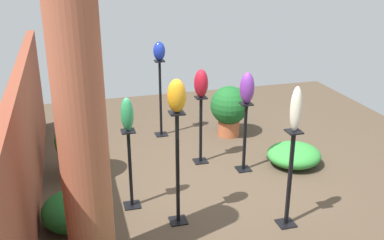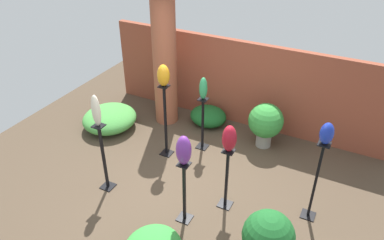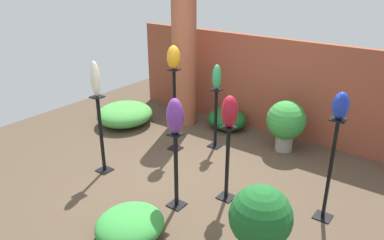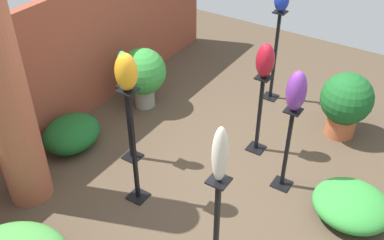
{
  "view_description": "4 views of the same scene",
  "coord_description": "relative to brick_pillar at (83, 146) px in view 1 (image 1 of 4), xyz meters",
  "views": [
    {
      "loc": [
        -5.14,
        1.67,
        2.99
      ],
      "look_at": [
        -0.24,
        0.29,
        1.02
      ],
      "focal_mm": 42.0,
      "sensor_mm": 36.0,
      "label": 1
    },
    {
      "loc": [
        2.04,
        -3.95,
        4.07
      ],
      "look_at": [
        -0.18,
        0.4,
        1.0
      ],
      "focal_mm": 35.0,
      "sensor_mm": 36.0,
      "label": 2
    },
    {
      "loc": [
        2.74,
        -3.67,
        2.83
      ],
      "look_at": [
        -0.04,
        0.06,
        0.89
      ],
      "focal_mm": 35.0,
      "sensor_mm": 36.0,
      "label": 3
    },
    {
      "loc": [
        -3.37,
        -1.74,
        3.49
      ],
      "look_at": [
        -0.13,
        0.36,
        0.71
      ],
      "focal_mm": 42.0,
      "sensor_mm": 36.0,
      "label": 4
    }
  ],
  "objects": [
    {
      "name": "pedestal_jade",
      "position": [
        1.06,
        -0.53,
        -0.88
      ],
      "size": [
        0.2,
        0.2,
        1.01
      ],
      "color": "black",
      "rests_on": "ground"
    },
    {
      "name": "pedestal_ivory",
      "position": [
        0.19,
        -2.18,
        -0.81
      ],
      "size": [
        0.2,
        0.2,
        1.16
      ],
      "color": "black",
      "rests_on": "ground"
    },
    {
      "name": "pedestal_ruby",
      "position": [
        2.0,
        -1.7,
        -0.88
      ],
      "size": [
        0.2,
        0.2,
        1.01
      ],
      "color": "black",
      "rests_on": "ground"
    },
    {
      "name": "art_vase_cobalt",
      "position": [
        3.16,
        -1.35,
        0.11
      ],
      "size": [
        0.18,
        0.19,
        0.31
      ],
      "primitive_type": "ellipsoid",
      "color": "#192D9E",
      "rests_on": "pedestal_cobalt"
    },
    {
      "name": "art_vase_ruby",
      "position": [
        2.0,
        -1.7,
        -0.12
      ],
      "size": [
        0.2,
        0.2,
        0.4
      ],
      "primitive_type": "ellipsoid",
      "color": "maroon",
      "rests_on": "pedestal_ruby"
    },
    {
      "name": "pedestal_cobalt",
      "position": [
        3.16,
        -1.35,
        -0.74
      ],
      "size": [
        0.2,
        0.2,
        1.29
      ],
      "color": "black",
      "rests_on": "ground"
    },
    {
      "name": "foliage_bed_center",
      "position": [
        1.54,
        -2.98,
        -1.18
      ],
      "size": [
        0.75,
        0.79,
        0.31
      ],
      "primitive_type": "ellipsoid",
      "color": "#338C38",
      "rests_on": "ground"
    },
    {
      "name": "pedestal_amber",
      "position": [
        0.58,
        -1.0,
        -0.71
      ],
      "size": [
        0.2,
        0.2,
        1.35
      ],
      "color": "black",
      "rests_on": "ground"
    },
    {
      "name": "brick_wall_back",
      "position": [
        1.38,
        0.61,
        -0.49
      ],
      "size": [
        5.6,
        0.12,
        1.7
      ],
      "primitive_type": "cube",
      "color": "brown",
      "rests_on": "ground"
    },
    {
      "name": "potted_plant_front_left",
      "position": [
        2.85,
        -2.45,
        -0.85
      ],
      "size": [
        0.64,
        0.64,
        0.85
      ],
      "color": "#B25B38",
      "rests_on": "ground"
    },
    {
      "name": "art_vase_violet",
      "position": [
        1.59,
        -2.22,
        -0.12
      ],
      "size": [
        0.2,
        0.2,
        0.43
      ],
      "primitive_type": "ellipsoid",
      "color": "#6B2D8C",
      "rests_on": "pedestal_violet"
    },
    {
      "name": "ground_plane",
      "position": [
        1.38,
        -1.61,
        -1.34
      ],
      "size": [
        8.0,
        8.0,
        0.0
      ],
      "primitive_type": "plane",
      "color": "#4C3D2D"
    },
    {
      "name": "potted_plant_front_right",
      "position": [
        2.03,
        0.03,
        -0.84
      ],
      "size": [
        0.63,
        0.63,
        0.85
      ],
      "color": "gray",
      "rests_on": "ground"
    },
    {
      "name": "art_vase_ivory",
      "position": [
        0.19,
        -2.18,
        0.07
      ],
      "size": [
        0.13,
        0.12,
        0.5
      ],
      "primitive_type": "ellipsoid",
      "color": "beige",
      "rests_on": "pedestal_ivory"
    },
    {
      "name": "pedestal_violet",
      "position": [
        1.59,
        -2.22,
        -0.88
      ],
      "size": [
        0.2,
        0.2,
        1.01
      ],
      "color": "black",
      "rests_on": "ground"
    },
    {
      "name": "art_vase_jade",
      "position": [
        1.06,
        -0.53,
        -0.13
      ],
      "size": [
        0.14,
        0.15,
        0.4
      ],
      "primitive_type": "ellipsoid",
      "color": "#2D9356",
      "rests_on": "pedestal_jade"
    },
    {
      "name": "brick_pillar",
      "position": [
        0.0,
        0.0,
        0.0
      ],
      "size": [
        0.45,
        0.45,
        2.68
      ],
      "primitive_type": "cylinder",
      "color": "#9E5138",
      "rests_on": "ground"
    },
    {
      "name": "foliage_bed_west",
      "position": [
        0.83,
        0.21,
        -1.15
      ],
      "size": [
        0.73,
        0.62,
        0.39
      ],
      "primitive_type": "ellipsoid",
      "color": "#195923",
      "rests_on": "ground"
    },
    {
      "name": "art_vase_amber",
      "position": [
        0.58,
        -1.0,
        0.2
      ],
      "size": [
        0.2,
        0.2,
        0.37
      ],
      "primitive_type": "ellipsoid",
      "color": "orange",
      "rests_on": "pedestal_amber"
    }
  ]
}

